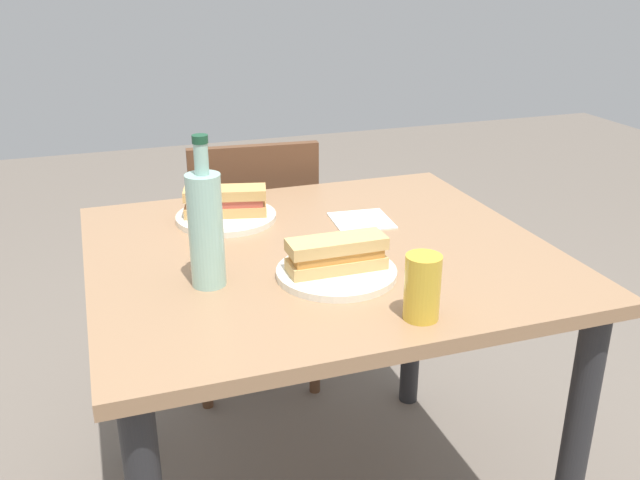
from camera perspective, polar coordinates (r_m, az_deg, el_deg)
name	(u,v)px	position (r m, az deg, el deg)	size (l,w,h in m)	color
dining_table	(320,297)	(1.60, 0.00, -4.70)	(1.01, 0.90, 0.76)	#997251
chair_far	(253,250)	(2.22, -5.56, -0.84)	(0.43, 0.43, 0.87)	brown
plate_near	(336,273)	(1.41, 1.36, -2.69)	(0.25, 0.25, 0.01)	silver
baguette_sandwich_near	(337,254)	(1.40, 1.38, -1.14)	(0.20, 0.07, 0.07)	tan
knife_near	(322,258)	(1.45, 0.21, -1.50)	(0.18, 0.02, 0.01)	silver
plate_far	(226,217)	(1.73, -7.71, 1.88)	(0.25, 0.25, 0.01)	silver
baguette_sandwich_far	(225,201)	(1.72, -7.78, 3.18)	(0.21, 0.11, 0.07)	tan
knife_far	(222,206)	(1.78, -8.03, 2.82)	(0.17, 0.07, 0.01)	silver
water_bottle	(206,227)	(1.35, -9.37, 1.04)	(0.07, 0.07, 0.30)	#99C6B7
beer_glass	(422,287)	(1.24, 8.40, -3.87)	(0.07, 0.07, 0.12)	gold
paper_napkin	(361,221)	(1.71, 3.42, 1.61)	(0.14, 0.14, 0.00)	white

